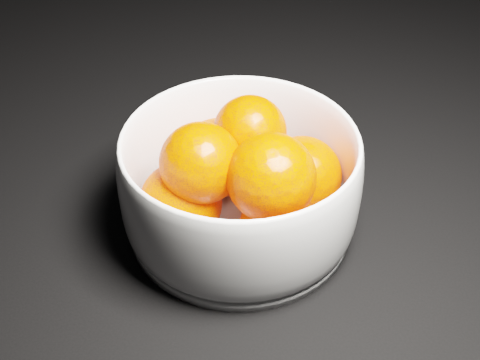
# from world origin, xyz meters

# --- Properties ---
(bowl) EXTENTS (0.22, 0.22, 0.11)m
(bowl) POSITION_xyz_m (-0.10, 0.25, 0.05)
(bowl) COLOR silver
(bowl) RESTS_ON ground
(orange_pile) EXTENTS (0.17, 0.15, 0.12)m
(orange_pile) POSITION_xyz_m (-0.10, 0.25, 0.06)
(orange_pile) COLOR #FF3C00
(orange_pile) RESTS_ON bowl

